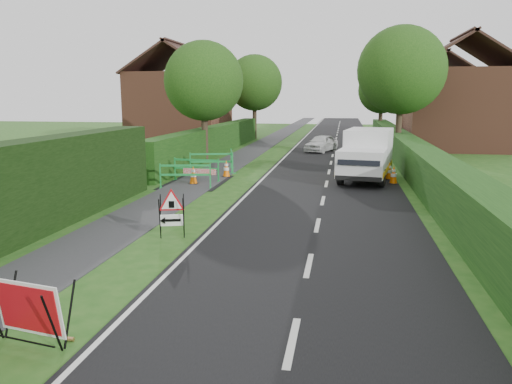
{
  "coord_description": "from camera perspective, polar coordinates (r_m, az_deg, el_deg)",
  "views": [
    {
      "loc": [
        3.16,
        -9.36,
        3.6
      ],
      "look_at": [
        0.86,
        3.72,
        1.07
      ],
      "focal_mm": 35.0,
      "sensor_mm": 36.0,
      "label": 1
    }
  ],
  "objects": [
    {
      "name": "traffic_cone_3",
      "position": [
        21.14,
        -7.18,
        1.95
      ],
      "size": [
        0.38,
        0.38,
        0.79
      ],
      "color": "black",
      "rests_on": "ground"
    },
    {
      "name": "tree_fw",
      "position": [
        44.07,
        -0.16,
        12.37
      ],
      "size": [
        4.8,
        4.8,
        7.24
      ],
      "color": "#2D2116",
      "rests_on": "ground"
    },
    {
      "name": "ped_barrier_2",
      "position": [
        24.13,
        -5.15,
        3.66
      ],
      "size": [
        2.08,
        0.87,
        1.0
      ],
      "rotation": [
        0.0,
        0.0,
        0.26
      ],
      "color": "#198B39",
      "rests_on": "ground"
    },
    {
      "name": "ped_barrier_1",
      "position": [
        21.9,
        -6.83,
        2.9
      ],
      "size": [
        2.08,
        0.46,
        1.0
      ],
      "rotation": [
        0.0,
        0.0,
        -0.05
      ],
      "color": "#198B39",
      "rests_on": "ground"
    },
    {
      "name": "traffic_cone_1",
      "position": [
        22.9,
        14.96,
        2.35
      ],
      "size": [
        0.38,
        0.38,
        0.79
      ],
      "color": "black",
      "rests_on": "ground"
    },
    {
      "name": "road_surface",
      "position": [
        44.52,
        9.15,
        6.01
      ],
      "size": [
        6.0,
        90.0,
        0.02
      ],
      "primitive_type": "cube",
      "color": "black",
      "rests_on": "ground"
    },
    {
      "name": "ped_barrier_3",
      "position": [
        24.87,
        -2.78,
        3.9
      ],
      "size": [
        0.87,
        2.08,
        1.0
      ],
      "rotation": [
        0.0,
        0.0,
        1.83
      ],
      "color": "#198B39",
      "rests_on": "ground"
    },
    {
      "name": "works_van",
      "position": [
        22.49,
        12.55,
        4.3
      ],
      "size": [
        2.63,
        5.06,
        2.2
      ],
      "rotation": [
        0.0,
        0.0,
        -0.16
      ],
      "color": "silver",
      "rests_on": "ground"
    },
    {
      "name": "red_rect_sign",
      "position": [
        8.15,
        -24.54,
        -12.13
      ],
      "size": [
        1.25,
        0.89,
        0.98
      ],
      "rotation": [
        0.0,
        0.0,
        -0.18
      ],
      "color": "black",
      "rests_on": "ground"
    },
    {
      "name": "ground",
      "position": [
        10.52,
        -8.25,
        -9.37
      ],
      "size": [
        120.0,
        120.0,
        0.0
      ],
      "primitive_type": "plane",
      "color": "#1F4D16",
      "rests_on": "ground"
    },
    {
      "name": "hatchback_car",
      "position": [
        33.89,
        7.47,
        5.55
      ],
      "size": [
        2.43,
        3.6,
        1.14
      ],
      "primitive_type": "imported",
      "rotation": [
        0.0,
        0.0,
        -0.36
      ],
      "color": "silver",
      "rests_on": "ground"
    },
    {
      "name": "house_east_a",
      "position": [
        38.18,
        22.11,
        8.94
      ],
      "size": [
        7.5,
        7.4,
        7.88
      ],
      "color": "brown",
      "rests_on": "ground"
    },
    {
      "name": "ped_barrier_0",
      "position": [
        20.18,
        -8.09,
        2.2
      ],
      "size": [
        2.09,
        0.75,
        1.0
      ],
      "rotation": [
        0.0,
        0.0,
        0.2
      ],
      "color": "#198B39",
      "rests_on": "ground"
    },
    {
      "name": "traffic_cone_0",
      "position": [
        21.8,
        15.46,
        1.92
      ],
      "size": [
        0.38,
        0.38,
        0.79
      ],
      "color": "black",
      "rests_on": "ground"
    },
    {
      "name": "litter_can",
      "position": [
        8.3,
        -20.47,
        -15.68
      ],
      "size": [
        0.12,
        0.07,
        0.07
      ],
      "primitive_type": "cylinder",
      "rotation": [
        0.0,
        1.57,
        0.0
      ],
      "color": "#BF7F4C",
      "rests_on": "ground"
    },
    {
      "name": "tree_nw",
      "position": [
        28.46,
        -5.99,
        12.49
      ],
      "size": [
        4.4,
        4.4,
        6.7
      ],
      "color": "#2D2116",
      "rests_on": "ground"
    },
    {
      "name": "house_east_b",
      "position": [
        52.12,
        20.03,
        9.36
      ],
      "size": [
        7.5,
        7.4,
        7.88
      ],
      "color": "brown",
      "rests_on": "ground"
    },
    {
      "name": "house_west",
      "position": [
        41.51,
        -8.62,
        9.68
      ],
      "size": [
        7.5,
        7.4,
        7.88
      ],
      "color": "brown",
      "rests_on": "ground"
    },
    {
      "name": "redwhite_plank",
      "position": [
        21.74,
        -6.45,
        1.17
      ],
      "size": [
        1.5,
        0.17,
        0.25
      ],
      "primitive_type": "cube",
      "rotation": [
        0.0,
        0.0,
        -0.08
      ],
      "color": "red",
      "rests_on": "ground"
    },
    {
      "name": "hedge_west_far",
      "position": [
        32.61,
        -4.58,
        4.4
      ],
      "size": [
        1.0,
        24.0,
        1.8
      ],
      "primitive_type": "cube",
      "color": "#14380F",
      "rests_on": "ground"
    },
    {
      "name": "traffic_cone_4",
      "position": [
        22.89,
        -3.41,
        2.69
      ],
      "size": [
        0.38,
        0.38,
        0.79
      ],
      "color": "black",
      "rests_on": "ground"
    },
    {
      "name": "hedge_east",
      "position": [
        25.84,
        17.32,
        2.27
      ],
      "size": [
        1.2,
        50.0,
        1.5
      ],
      "primitive_type": "cube",
      "color": "#14380F",
      "rests_on": "ground"
    },
    {
      "name": "traffic_cone_2",
      "position": [
        24.76,
        13.07,
        3.05
      ],
      "size": [
        0.38,
        0.38,
        0.79
      ],
      "color": "black",
      "rests_on": "ground"
    },
    {
      "name": "tree_fe",
      "position": [
        47.48,
        14.17,
        11.2
      ],
      "size": [
        4.2,
        4.2,
        6.33
      ],
      "color": "#2D2116",
      "rests_on": "ground"
    },
    {
      "name": "footpath",
      "position": [
        44.93,
        2.09,
        6.18
      ],
      "size": [
        2.0,
        90.0,
        0.02
      ],
      "primitive_type": "cube",
      "color": "#2D2D30",
      "rests_on": "ground"
    },
    {
      "name": "triangle_sign",
      "position": [
        12.94,
        -9.77,
        -2.03
      ],
      "size": [
        0.94,
        0.94,
        1.11
      ],
      "rotation": [
        0.0,
        0.0,
        0.29
      ],
      "color": "black",
      "rests_on": "ground"
    },
    {
      "name": "tree_ne",
      "position": [
        31.57,
        16.31,
        13.21
      ],
      "size": [
        5.2,
        5.2,
        7.79
      ],
      "color": "#2D2116",
      "rests_on": "ground"
    }
  ]
}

